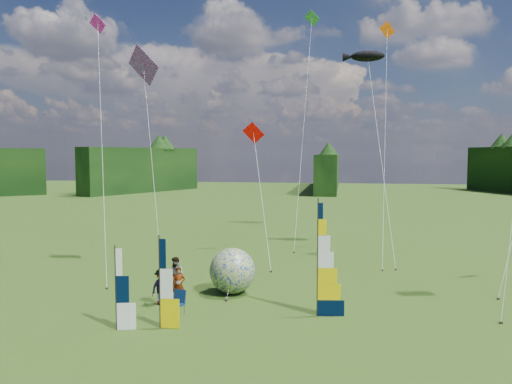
% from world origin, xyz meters
% --- Properties ---
extents(ground, '(220.00, 220.00, 0.00)m').
position_xyz_m(ground, '(0.00, 0.00, 0.00)').
color(ground, '#3A5B14').
rests_on(ground, ground).
extents(treeline_ring, '(210.00, 210.00, 8.00)m').
position_xyz_m(treeline_ring, '(0.00, 0.00, 4.00)').
color(treeline_ring, '#1E3D10').
rests_on(treeline_ring, ground).
extents(feather_banner_main, '(1.37, 0.28, 5.08)m').
position_xyz_m(feather_banner_main, '(1.80, 3.79, 2.54)').
color(feather_banner_main, black).
rests_on(feather_banner_main, ground).
extents(side_banner_left, '(1.04, 0.17, 3.76)m').
position_xyz_m(side_banner_left, '(-4.54, 1.12, 1.88)').
color(side_banner_left, '#DFC500').
rests_on(side_banner_left, ground).
extents(side_banner_far, '(0.99, 0.35, 3.39)m').
position_xyz_m(side_banner_far, '(-6.21, 0.58, 1.70)').
color(side_banner_far, white).
rests_on(side_banner_far, ground).
extents(bol_inflatable, '(3.00, 3.00, 2.37)m').
position_xyz_m(bol_inflatable, '(-2.72, 6.73, 1.18)').
color(bol_inflatable, '#001288').
rests_on(bol_inflatable, ground).
extents(spectator_a, '(0.71, 0.56, 1.73)m').
position_xyz_m(spectator_a, '(-4.93, 4.71, 0.87)').
color(spectator_a, '#66594C').
rests_on(spectator_a, ground).
extents(spectator_b, '(0.99, 0.67, 1.86)m').
position_xyz_m(spectator_b, '(-5.64, 6.39, 0.93)').
color(spectator_b, '#66594C').
rests_on(spectator_b, ground).
extents(spectator_c, '(0.90, 1.19, 1.74)m').
position_xyz_m(spectator_c, '(-5.64, 4.22, 0.87)').
color(spectator_c, '#66594C').
rests_on(spectator_c, ground).
extents(spectator_d, '(1.01, 0.63, 1.60)m').
position_xyz_m(spectator_d, '(-3.48, 7.55, 0.80)').
color(spectator_d, '#66594C').
rests_on(spectator_d, ground).
extents(camp_chair, '(0.75, 0.75, 1.10)m').
position_xyz_m(camp_chair, '(-4.41, 2.89, 0.55)').
color(camp_chair, '#081B3B').
rests_on(camp_chair, ground).
extents(kite_whale, '(6.49, 15.98, 17.14)m').
position_xyz_m(kite_whale, '(5.52, 19.72, 8.57)').
color(kite_whale, black).
rests_on(kite_whale, ground).
extents(kite_rainbow_delta, '(11.86, 13.26, 15.87)m').
position_xyz_m(kite_rainbow_delta, '(-9.32, 12.59, 7.93)').
color(kite_rainbow_delta, '#F81436').
rests_on(kite_rainbow_delta, ground).
extents(small_kite_red, '(6.94, 11.52, 10.25)m').
position_xyz_m(small_kite_red, '(-2.65, 15.71, 5.12)').
color(small_kite_red, '#D70701').
rests_on(small_kite_red, ground).
extents(small_kite_orange, '(6.58, 12.08, 17.99)m').
position_xyz_m(small_kite_orange, '(5.77, 17.99, 9.00)').
color(small_kite_orange, '#E05504').
rests_on(small_kite_orange, ground).
extents(small_kite_pink, '(5.80, 7.65, 16.28)m').
position_xyz_m(small_kite_pink, '(-10.88, 8.86, 8.14)').
color(small_kite_pink, '#ED24A9').
rests_on(small_kite_pink, ground).
extents(small_kite_green, '(6.04, 11.94, 20.44)m').
position_xyz_m(small_kite_green, '(-0.27, 22.56, 10.22)').
color(small_kite_green, green).
rests_on(small_kite_green, ground).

